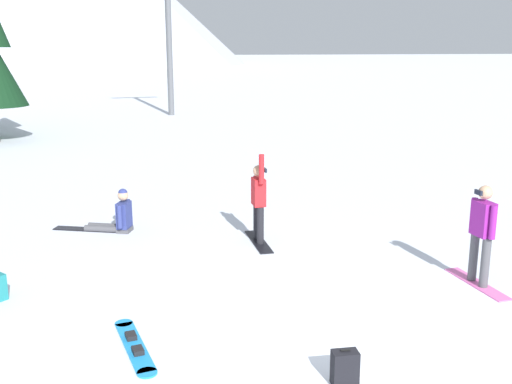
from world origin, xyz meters
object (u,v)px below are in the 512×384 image
Objects in this scene: snowboarder_foreground at (482,233)px; ski_lift_tower at (168,15)px; snowboarder_midground at (259,201)px; backpack_black at (345,368)px; snowboarder_background at (117,217)px; loose_snowboard_far_spare at (134,345)px.

ski_lift_tower reaches higher than snowboarder_foreground.
snowboarder_midground reaches higher than snowboarder_foreground.
snowboarder_background is at bearing 105.17° from backpack_black.
snowboarder_foreground is at bearing -50.22° from snowboarder_midground.
snowboarder_foreground is 3.76× the size of backpack_black.
snowboarder_background is 25.00m from ski_lift_tower.
snowboarder_midground is at bearing 129.78° from snowboarder_foreground.
ski_lift_tower is at bearing 78.18° from loose_snowboard_far_spare.
snowboarder_midground is 5.64m from backpack_black.
ski_lift_tower reaches higher than backpack_black.
snowboarder_midground is 4.97m from loose_snowboard_far_spare.
snowboarder_background is 0.17× the size of ski_lift_tower.
backpack_black reaches higher than loose_snowboard_far_spare.
backpack_black is at bearing -96.98° from ski_lift_tower.
snowboarder_foreground is 29.30m from ski_lift_tower.
snowboarder_background reaches higher than loose_snowboard_far_spare.
loose_snowboard_far_spare is 2.92m from backpack_black.
snowboarder_background is at bearing 147.63° from snowboarder_midground.
ski_lift_tower is (5.77, 23.67, 5.62)m from snowboarder_background.
snowboarder_midground is at bearing -96.73° from ski_lift_tower.
snowboarder_midground is 1.11× the size of snowboarder_background.
loose_snowboard_far_spare is (-5.97, -0.34, -0.92)m from snowboarder_foreground.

